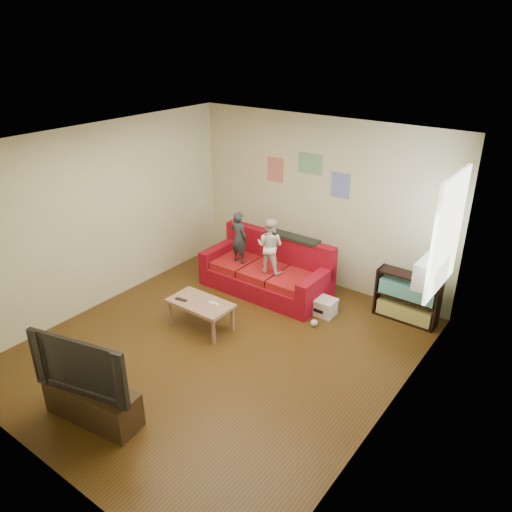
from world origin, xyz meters
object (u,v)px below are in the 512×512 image
Objects in this scene: sofa at (268,272)px; file_box at (323,306)px; coffee_table at (200,306)px; television at (86,362)px; child_b at (270,246)px; bookshelf at (407,300)px; child_a at (239,237)px; tv_stand at (93,403)px.

file_box is at bearing -8.09° from sofa.
television is at bearing -82.01° from coffee_table.
sofa is 0.61m from child_b.
file_box is (-1.03, -0.59, -0.19)m from bookshelf.
file_box is 0.32× the size of television.
television reaches higher than sofa.
file_box is at bearing -150.14° from bookshelf.
sofa is at bearing -168.55° from bookshelf.
bookshelf is 2.41× the size of file_box.
child_a is 0.94× the size of bookshelf.
sofa is 3.56m from television.
child_a reaches higher than tv_stand.
tv_stand is at bearing -105.41° from file_box.
bookshelf is at bearing 40.54° from coffee_table.
child_b is at bearing 76.90° from television.
coffee_table is 1.00× the size of bookshelf.
child_a is 0.97× the size of child_b.
television is at bearing -87.10° from sofa.
television reaches higher than coffee_table.
child_a is 1.72m from file_box.
bookshelf reaches higher than tv_stand.
file_box is at bearing 66.43° from tv_stand.
coffee_table is at bearing 84.36° from television.
tv_stand is at bearing -82.01° from coffee_table.
file_box is at bearing -173.43° from child_a.
child_b is at bearing 82.37° from tv_stand.
tv_stand reaches higher than coffee_table.
bookshelf is (1.99, 0.60, -0.54)m from child_b.
child_a is 0.93× the size of coffee_table.
coffee_table is (-0.26, -1.32, -0.51)m from child_b.
child_b reaches higher than file_box.
bookshelf is (2.24, 1.92, -0.03)m from coffee_table.
sofa is 1.85× the size of tv_stand.
bookshelf is at bearing -160.78° from child_a.
sofa is at bearing -153.31° from child_a.
television is (0.00, 0.00, 0.54)m from tv_stand.
child_a reaches higher than coffee_table.
child_b is at bearing -179.27° from file_box.
sofa is 0.73m from child_a.
tv_stand is at bearing 106.76° from child_a.
sofa is 1.13m from file_box.
coffee_table is (-0.11, -1.49, 0.05)m from sofa.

